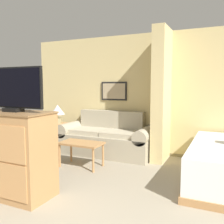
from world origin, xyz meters
TOP-DOWN VIEW (x-y plane):
  - wall_back at (-0.00, 3.75)m, footprint 6.74×0.16m
  - wall_partition_pillar at (-0.11, 3.33)m, footprint 0.24×0.71m
  - couch at (-1.28, 3.26)m, footprint 2.08×0.84m
  - coffee_table at (-1.32, 2.29)m, footprint 0.78×0.45m
  - side_table at (-2.52, 3.19)m, footprint 0.50×0.50m
  - table_lamp at (-2.52, 3.19)m, footprint 0.33×0.33m
  - tv_dresser at (-1.49, 0.88)m, footprint 1.04×0.58m
  - tv at (-1.49, 0.88)m, footprint 0.98×0.16m

SIDE VIEW (x-z plane):
  - couch at x=-1.28m, z-range -0.12..0.80m
  - coffee_table at x=-1.32m, z-range 0.17..0.62m
  - side_table at x=-2.52m, z-range 0.21..0.81m
  - tv_dresser at x=-1.49m, z-range 0.00..1.15m
  - table_lamp at x=-2.52m, z-range 0.67..1.11m
  - wall_back at x=0.00m, z-range -0.01..2.59m
  - wall_partition_pillar at x=-0.11m, z-range 0.00..2.60m
  - tv at x=-1.49m, z-range 1.15..1.73m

